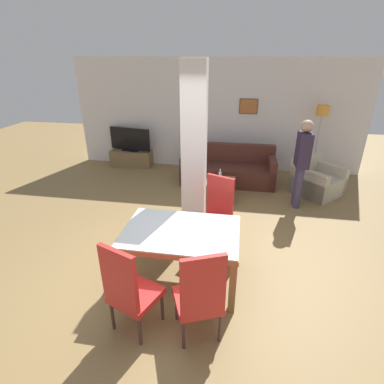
# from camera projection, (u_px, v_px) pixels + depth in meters

# --- Properties ---
(ground_plane) EXTENTS (18.00, 18.00, 0.00)m
(ground_plane) POSITION_uv_depth(u_px,v_px,m) (182.00, 278.00, 4.03)
(ground_plane) COLOR olive
(back_wall) EXTENTS (7.20, 0.09, 2.70)m
(back_wall) POSITION_uv_depth(u_px,v_px,m) (216.00, 116.00, 7.46)
(back_wall) COLOR silver
(back_wall) RESTS_ON ground_plane
(divider_pillar) EXTENTS (0.39, 0.28, 2.70)m
(divider_pillar) POSITION_uv_depth(u_px,v_px,m) (194.00, 149.00, 4.82)
(divider_pillar) COLOR silver
(divider_pillar) RESTS_ON ground_plane
(dining_table) EXTENTS (1.45, 1.01, 0.75)m
(dining_table) POSITION_uv_depth(u_px,v_px,m) (181.00, 241.00, 3.78)
(dining_table) COLOR olive
(dining_table) RESTS_ON ground_plane
(dining_chair_near_right) EXTENTS (0.60, 0.60, 1.12)m
(dining_chair_near_right) POSITION_uv_depth(u_px,v_px,m) (200.00, 295.00, 2.95)
(dining_chair_near_right) COLOR red
(dining_chair_near_right) RESTS_ON ground_plane
(dining_chair_near_left) EXTENTS (0.60, 0.60, 1.12)m
(dining_chair_near_left) POSITION_uv_depth(u_px,v_px,m) (129.00, 289.00, 3.03)
(dining_chair_near_left) COLOR red
(dining_chair_near_left) RESTS_ON ground_plane
(dining_chair_far_right) EXTENTS (0.60, 0.60, 1.12)m
(dining_chair_far_right) POSITION_uv_depth(u_px,v_px,m) (216.00, 212.00, 4.52)
(dining_chair_far_right) COLOR red
(dining_chair_far_right) RESTS_ON ground_plane
(sofa) EXTENTS (2.12, 0.85, 0.84)m
(sofa) POSITION_uv_depth(u_px,v_px,m) (228.00, 170.00, 6.97)
(sofa) COLOR #4C261E
(sofa) RESTS_ON ground_plane
(armchair) EXTENTS (1.20, 1.20, 0.76)m
(armchair) POSITION_uv_depth(u_px,v_px,m) (316.00, 181.00, 6.39)
(armchair) COLOR beige
(armchair) RESTS_ON ground_plane
(coffee_table) EXTENTS (0.57, 0.53, 0.45)m
(coffee_table) POSITION_uv_depth(u_px,v_px,m) (220.00, 190.00, 6.05)
(coffee_table) COLOR brown
(coffee_table) RESTS_ON ground_plane
(bottle) EXTENTS (0.06, 0.06, 0.23)m
(bottle) POSITION_uv_depth(u_px,v_px,m) (220.00, 176.00, 5.94)
(bottle) COLOR #B2B7BC
(bottle) RESTS_ON coffee_table
(tv_stand) EXTENTS (1.08, 0.40, 0.42)m
(tv_stand) POSITION_uv_depth(u_px,v_px,m) (132.00, 158.00, 8.02)
(tv_stand) COLOR brown
(tv_stand) RESTS_ON ground_plane
(tv_screen) EXTENTS (1.13, 0.28, 0.61)m
(tv_screen) POSITION_uv_depth(u_px,v_px,m) (130.00, 140.00, 7.81)
(tv_screen) COLOR black
(tv_screen) RESTS_ON tv_stand
(floor_lamp) EXTENTS (0.28, 0.28, 1.71)m
(floor_lamp) POSITION_uv_depth(u_px,v_px,m) (321.00, 118.00, 6.76)
(floor_lamp) COLOR #B7B7BC
(floor_lamp) RESTS_ON ground_plane
(standing_person) EXTENTS (0.23, 0.39, 1.69)m
(standing_person) POSITION_uv_depth(u_px,v_px,m) (302.00, 159.00, 5.56)
(standing_person) COLOR #3F3957
(standing_person) RESTS_ON ground_plane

